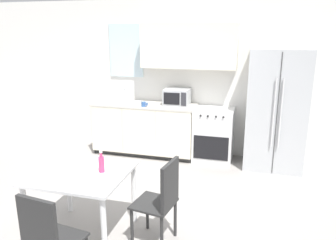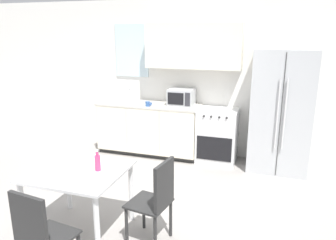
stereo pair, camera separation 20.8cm
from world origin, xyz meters
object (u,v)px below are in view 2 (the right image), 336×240
refrigerator (281,111)px  coffee_mug (148,104)px  oven_range (217,136)px  dining_chair_side (157,197)px  microwave (182,97)px  dining_table (79,179)px  dining_chair_near (39,234)px  drink_bottle (98,162)px

refrigerator → coffee_mug: (-2.15, -0.17, 0.01)m
coffee_mug → oven_range: bearing=10.2°
oven_range → dining_chair_side: (-0.20, -2.47, 0.09)m
microwave → dining_chair_side: 2.64m
oven_range → dining_chair_side: dining_chair_side is taller
refrigerator → coffee_mug: refrigerator is taller
dining_chair_side → dining_table: bearing=103.6°
coffee_mug → dining_chair_near: 3.19m
oven_range → drink_bottle: (-0.85, -2.49, 0.39)m
dining_chair_side → drink_bottle: 0.72m
oven_range → dining_chair_side: 2.47m
microwave → dining_table: bearing=-98.7°
refrigerator → dining_chair_side: refrigerator is taller
refrigerator → dining_table: 3.24m
microwave → coffee_mug: size_ratio=3.96×
dining_chair_near → drink_bottle: drink_bottle is taller
microwave → drink_bottle: bearing=-94.2°
dining_table → dining_chair_near: size_ratio=1.04×
oven_range → refrigerator: (0.98, -0.04, 0.51)m
oven_range → microwave: microwave is taller
drink_bottle → refrigerator: bearing=53.3°
oven_range → dining_chair_near: bearing=-105.3°
refrigerator → microwave: 1.65m
dining_table → drink_bottle: 0.30m
microwave → oven_range: bearing=-7.0°
dining_table → dining_chair_side: bearing=4.5°
oven_range → microwave: 0.91m
refrigerator → microwave: bearing=175.9°
oven_range → dining_chair_side: size_ratio=0.97×
dining_chair_side → dining_chair_near: bearing=150.3°
coffee_mug → dining_chair_side: coffee_mug is taller
dining_chair_side → microwave: bearing=19.5°
oven_range → dining_chair_side: bearing=-94.6°
microwave → dining_table: size_ratio=0.44×
oven_range → microwave: size_ratio=2.09×
refrigerator → microwave: (-1.64, 0.12, 0.11)m
dining_chair_near → dining_chair_side: 1.15m
microwave → dining_chair_side: size_ratio=0.46×
oven_range → dining_chair_near: 3.48m
dining_chair_side → drink_bottle: bearing=101.0°
oven_range → refrigerator: 1.10m
coffee_mug → dining_table: coffee_mug is taller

